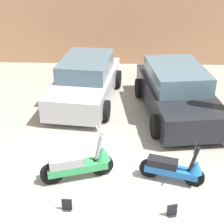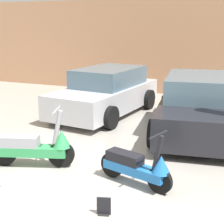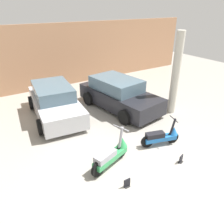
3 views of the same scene
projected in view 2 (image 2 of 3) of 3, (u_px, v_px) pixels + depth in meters
name	position (u px, v px, depth m)	size (l,w,h in m)	color
ground_plane	(43.00, 199.00, 5.29)	(28.00, 28.00, 0.00)	#9E998E
wall_back	(172.00, 47.00, 12.73)	(19.60, 0.12, 3.53)	tan
scooter_front_left	(36.00, 146.00, 6.41)	(1.55, 0.78, 1.12)	black
scooter_front_right	(138.00, 166.00, 5.64)	(1.37, 0.66, 0.98)	black
car_rear_left	(106.00, 92.00, 10.15)	(2.29, 4.17, 1.36)	#B7B7BC
car_rear_center	(198.00, 106.00, 8.39)	(2.42, 4.32, 1.40)	black
placard_near_right_scooter	(104.00, 207.00, 4.84)	(0.20, 0.16, 0.26)	black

